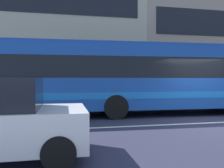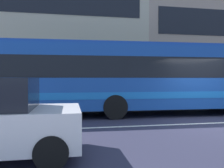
# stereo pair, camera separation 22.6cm
# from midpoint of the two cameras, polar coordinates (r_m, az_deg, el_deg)

# --- Properties ---
(ground_plane) EXTENTS (160.00, 160.00, 0.00)m
(ground_plane) POSITION_cam_midpoint_polar(r_m,az_deg,el_deg) (9.75, 24.16, -8.58)
(ground_plane) COLOR #2A2A3E
(lane_centre_line) EXTENTS (60.00, 0.16, 0.01)m
(lane_centre_line) POSITION_cam_midpoint_polar(r_m,az_deg,el_deg) (9.75, 24.16, -8.56)
(lane_centre_line) COLOR silver
(lane_centre_line) RESTS_ON ground_plane
(hedge_row_far) EXTENTS (20.43, 1.10, 0.92)m
(hedge_row_far) POSITION_cam_midpoint_polar(r_m,az_deg,el_deg) (15.00, 2.33, -3.25)
(hedge_row_far) COLOR #21451C
(hedge_row_far) RESTS_ON ground_plane
(apartment_block_left) EXTENTS (19.59, 9.97, 13.30)m
(apartment_block_left) POSITION_cam_midpoint_polar(r_m,az_deg,el_deg) (23.61, -19.09, 13.47)
(apartment_block_left) COLOR #C1B69A
(apartment_block_left) RESTS_ON ground_plane
(apartment_block_right) EXTENTS (19.43, 9.97, 10.92)m
(apartment_block_right) POSITION_cam_midpoint_polar(r_m,az_deg,el_deg) (28.27, 24.67, 8.95)
(apartment_block_right) COLOR tan
(apartment_block_right) RESTS_ON ground_plane
(transit_bus) EXTENTS (12.59, 3.03, 3.21)m
(transit_bus) POSITION_cam_midpoint_polar(r_m,az_deg,el_deg) (10.90, 4.43, 1.92)
(transit_bus) COLOR #18479C
(transit_bus) RESTS_ON ground_plane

